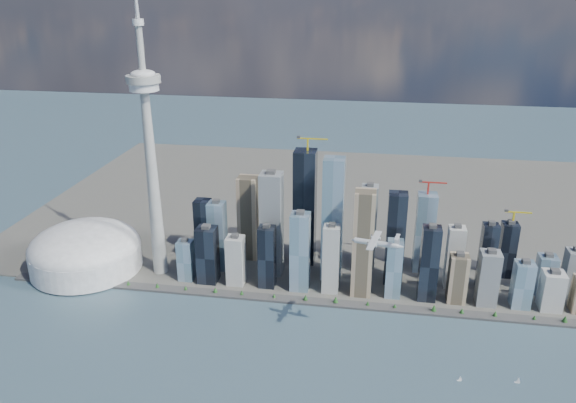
% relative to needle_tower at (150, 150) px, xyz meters
% --- Properties ---
extents(seawall, '(1100.00, 22.00, 4.00)m').
position_rel_needle_tower_xyz_m(seawall, '(300.00, -60.00, -233.84)').
color(seawall, '#383838').
rests_on(seawall, ground).
extents(land, '(1400.00, 900.00, 3.00)m').
position_rel_needle_tower_xyz_m(land, '(300.00, 390.00, -234.34)').
color(land, '#4C4C47').
rests_on(land, ground).
extents(shoreline_trees, '(960.53, 7.20, 8.80)m').
position_rel_needle_tower_xyz_m(shoreline_trees, '(300.00, -60.00, -227.06)').
color(shoreline_trees, '#3F2D1E').
rests_on(shoreline_trees, seawall).
extents(skyscraper_cluster, '(736.00, 142.00, 245.17)m').
position_rel_needle_tower_xyz_m(skyscraper_cluster, '(359.62, 26.82, -160.04)').
color(skyscraper_cluster, black).
rests_on(skyscraper_cluster, land).
extents(needle_tower, '(56.00, 56.00, 550.50)m').
position_rel_needle_tower_xyz_m(needle_tower, '(0.00, 0.00, 0.00)').
color(needle_tower, gray).
rests_on(needle_tower, land).
extents(dome_stadium, '(200.00, 200.00, 86.00)m').
position_rel_needle_tower_xyz_m(dome_stadium, '(-140.00, -10.00, -196.40)').
color(dome_stadium, silver).
rests_on(dome_stadium, land).
extents(airplane, '(70.32, 62.50, 17.20)m').
position_rel_needle_tower_xyz_m(airplane, '(387.99, -187.71, -56.88)').
color(airplane, silver).
rests_on(airplane, ground).
extents(sailboat_west, '(6.36, 1.68, 8.88)m').
position_rel_needle_tower_xyz_m(sailboat_west, '(509.14, -225.68, -232.99)').
color(sailboat_west, white).
rests_on(sailboat_west, ground).
extents(sailboat_east, '(7.63, 3.28, 10.54)m').
position_rel_needle_tower_xyz_m(sailboat_east, '(585.47, -217.69, -232.46)').
color(sailboat_east, white).
rests_on(sailboat_east, ground).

